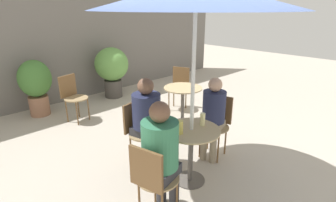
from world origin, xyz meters
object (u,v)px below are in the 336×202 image
seated_person_1 (148,116)px  potted_plant_0 (36,83)px  bistro_chair_4 (179,84)px  bistro_chair_0 (217,120)px  potted_plant_1 (112,67)px  bistro_chair_3 (72,94)px  cafe_table_near (191,143)px  seated_person_0 (213,112)px  bistro_chair_2 (153,176)px  bistro_chair_1 (139,127)px  beer_glass_1 (203,119)px  seated_person_2 (161,151)px  beer_glass_0 (180,127)px  cafe_table_far (183,97)px

seated_person_1 → potted_plant_0: 2.95m
bistro_chair_4 → bistro_chair_0: bearing=-53.3°
potted_plant_1 → bistro_chair_4: bearing=-69.8°
bistro_chair_3 → potted_plant_1: size_ratio=0.74×
cafe_table_near → seated_person_0: seated_person_0 is taller
bistro_chair_2 → seated_person_0: seated_person_0 is taller
cafe_table_near → bistro_chair_1: bistro_chair_1 is taller
seated_person_0 → beer_glass_1: seated_person_0 is taller
bistro_chair_1 → seated_person_2: size_ratio=0.70×
bistro_chair_1 → seated_person_2: 1.04m
beer_glass_0 → bistro_chair_0: bearing=10.3°
bistro_chair_0 → seated_person_1: 1.04m
cafe_table_far → potted_plant_1: 2.26m
cafe_table_far → bistro_chair_3: (-1.37, 1.56, 0.00)m
cafe_table_far → beer_glass_0: 1.83m
beer_glass_0 → beer_glass_1: size_ratio=1.01×
bistro_chair_3 → seated_person_1: 2.18m
cafe_table_near → bistro_chair_4: bistro_chair_4 is taller
bistro_chair_0 → seated_person_2: seated_person_2 is taller
bistro_chair_0 → bistro_chair_2: (-1.54, -0.38, 0.00)m
cafe_table_near → seated_person_2: bearing=-166.2°
cafe_table_near → bistro_chair_3: bearing=94.1°
bistro_chair_0 → bistro_chair_2: size_ratio=1.00×
bistro_chair_1 → bistro_chair_4: (1.91, 1.08, 0.00)m
bistro_chair_1 → bistro_chair_2: bearing=-135.0°
cafe_table_near → bistro_chair_3: (-0.20, 2.79, 0.00)m
beer_glass_0 → beer_glass_1: beer_glass_0 is taller
bistro_chair_0 → potted_plant_0: 3.62m
cafe_table_near → seated_person_1: bearing=103.8°
bistro_chair_4 → seated_person_0: (-1.09, -1.70, 0.18)m
cafe_table_near → potted_plant_0: size_ratio=0.64×
cafe_table_far → potted_plant_0: (-1.76, 2.31, 0.13)m
beer_glass_0 → potted_plant_0: (-0.41, 3.53, -0.13)m
seated_person_0 → beer_glass_0: size_ratio=7.51×
bistro_chair_0 → bistro_chair_4: 1.92m
cafe_table_near → beer_glass_1: 0.31m
seated_person_2 → beer_glass_0: bearing=-83.0°
bistro_chair_2 → bistro_chair_4: same height
beer_glass_1 → potted_plant_1: 3.63m
bistro_chair_4 → seated_person_1: size_ratio=0.71×
bistro_chair_1 → potted_plant_0: size_ratio=0.79×
bistro_chair_0 → bistro_chair_1: (-0.96, 0.58, 0.00)m
bistro_chair_0 → bistro_chair_4: same height
cafe_table_far → beer_glass_1: bearing=-128.4°
bistro_chair_2 → bistro_chair_4: bearing=-64.4°
bistro_chair_2 → bistro_chair_3: 3.04m
seated_person_0 → beer_glass_1: bearing=-82.8°
seated_person_2 → beer_glass_0: 0.48m
seated_person_2 → potted_plant_0: seated_person_2 is taller
seated_person_1 → cafe_table_near: bearing=-90.0°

